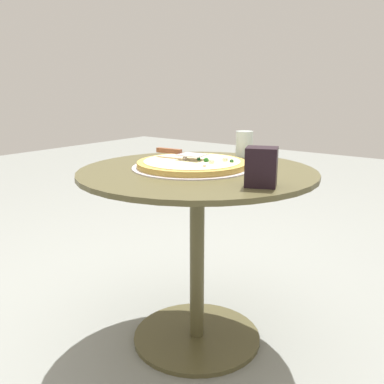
{
  "coord_description": "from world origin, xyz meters",
  "views": [
    {
      "loc": [
        1.26,
        0.93,
        1.0
      ],
      "look_at": [
        -0.02,
        -0.04,
        0.6
      ],
      "focal_mm": 40.72,
      "sensor_mm": 36.0,
      "label": 1
    }
  ],
  "objects": [
    {
      "name": "pizza_server",
      "position": [
        -0.03,
        -0.1,
        0.75
      ],
      "size": [
        0.09,
        0.21,
        0.02
      ],
      "color": "silver",
      "rests_on": "pizza_on_tray"
    },
    {
      "name": "ground_plane",
      "position": [
        0.0,
        0.0,
        0.0
      ],
      "size": [
        10.0,
        10.0,
        0.0
      ],
      "primitive_type": "plane",
      "color": "gray"
    },
    {
      "name": "napkin_dispenser",
      "position": [
        0.1,
        0.31,
        0.76
      ],
      "size": [
        0.11,
        0.12,
        0.12
      ],
      "primitive_type": "cube",
      "rotation": [
        0.0,
        0.0,
        1.97
      ],
      "color": "black",
      "rests_on": "patio_table"
    },
    {
      "name": "drinking_cup",
      "position": [
        -0.37,
        -0.02,
        0.75
      ],
      "size": [
        0.07,
        0.07,
        0.11
      ],
      "primitive_type": "cylinder",
      "color": "silver",
      "rests_on": "patio_table"
    },
    {
      "name": "patio_table",
      "position": [
        0.0,
        0.0,
        0.5
      ],
      "size": [
        0.88,
        0.88,
        0.7
      ],
      "color": "brown",
      "rests_on": "ground"
    },
    {
      "name": "pizza_on_tray",
      "position": [
        -0.02,
        -0.04,
        0.71
      ],
      "size": [
        0.45,
        0.45,
        0.04
      ],
      "color": "silver",
      "rests_on": "patio_table"
    }
  ]
}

